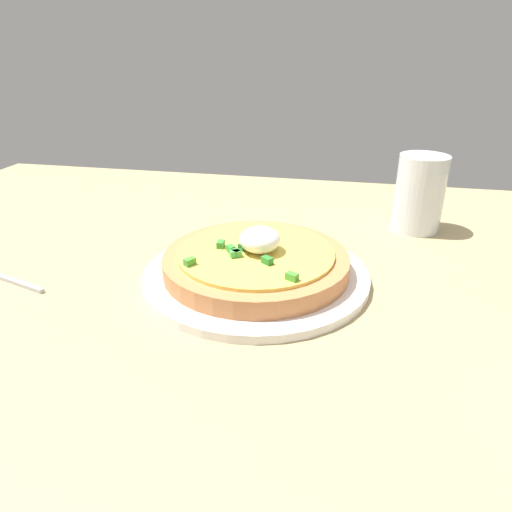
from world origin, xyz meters
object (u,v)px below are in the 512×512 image
at_px(fork, 3,278).
at_px(cup_far, 419,196).
at_px(pizza, 256,260).
at_px(plate, 256,275).

bearing_deg(fork, cup_far, -135.04).
bearing_deg(pizza, cup_far, 45.33).
distance_m(cup_far, fork, 0.58).
height_order(pizza, fork, pizza).
relative_size(plate, cup_far, 2.39).
bearing_deg(fork, pizza, -151.19).
bearing_deg(pizza, plate, 162.07).
xyz_separation_m(plate, fork, (-0.30, -0.07, -0.00)).
distance_m(plate, cup_far, 0.30).
distance_m(pizza, fork, 0.31).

